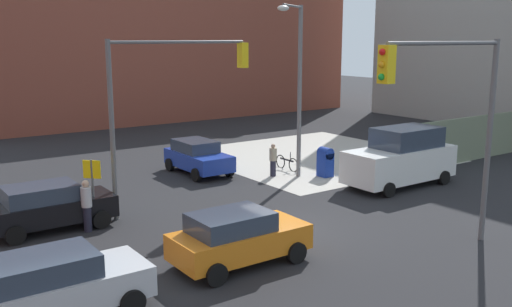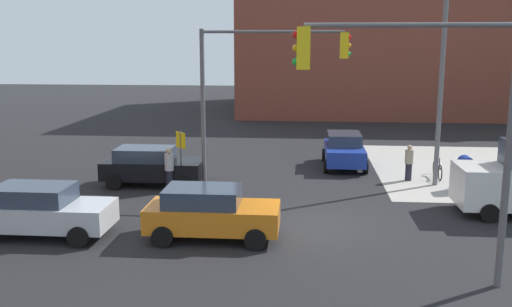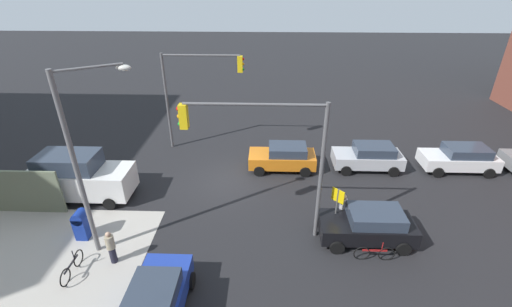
{
  "view_description": "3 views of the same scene",
  "coord_description": "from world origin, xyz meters",
  "px_view_note": "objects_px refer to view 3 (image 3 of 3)",
  "views": [
    {
      "loc": [
        -11.89,
        -14.78,
        6.52
      ],
      "look_at": [
        -0.09,
        1.87,
        2.38
      ],
      "focal_mm": 40.0,
      "sensor_mm": 36.0,
      "label": 1
    },
    {
      "loc": [
        -0.37,
        -18.3,
        6.01
      ],
      "look_at": [
        -2.06,
        1.28,
        2.13
      ],
      "focal_mm": 40.0,
      "sensor_mm": 36.0,
      "label": 2
    },
    {
      "loc": [
        -2.18,
        17.03,
        10.79
      ],
      "look_at": [
        -1.61,
        0.68,
        2.25
      ],
      "focal_mm": 24.0,
      "sensor_mm": 36.0,
      "label": 3
    }
  ],
  "objects_px": {
    "traffic_signal_se_corner": "(195,83)",
    "hatchback_white": "(460,158)",
    "traffic_signal_nw_corner": "(267,145)",
    "bicycle_leaning_on_fence": "(72,267)",
    "coupe_silver": "(369,157)",
    "van_white_delivery": "(78,176)",
    "hatchback_blue": "(155,302)",
    "street_lamp_corner": "(83,153)",
    "hatchback_orange": "(283,157)",
    "bicycle_at_crosswalk": "(374,253)",
    "coupe_black": "(368,225)",
    "pedestrian_waiting": "(111,247)",
    "pedestrian_crossing": "(342,210)",
    "mailbox_blue": "(82,224)"
  },
  "relations": [
    {
      "from": "traffic_signal_se_corner",
      "to": "hatchback_white",
      "type": "bearing_deg",
      "value": 170.92
    },
    {
      "from": "traffic_signal_nw_corner",
      "to": "bicycle_leaning_on_fence",
      "type": "relative_size",
      "value": 3.71
    },
    {
      "from": "coupe_silver",
      "to": "van_white_delivery",
      "type": "relative_size",
      "value": 0.77
    },
    {
      "from": "hatchback_blue",
      "to": "traffic_signal_se_corner",
      "type": "bearing_deg",
      "value": -86.08
    },
    {
      "from": "street_lamp_corner",
      "to": "van_white_delivery",
      "type": "height_order",
      "value": "street_lamp_corner"
    },
    {
      "from": "coupe_silver",
      "to": "hatchback_orange",
      "type": "bearing_deg",
      "value": 2.47
    },
    {
      "from": "coupe_silver",
      "to": "hatchback_blue",
      "type": "bearing_deg",
      "value": 47.49
    },
    {
      "from": "hatchback_blue",
      "to": "van_white_delivery",
      "type": "height_order",
      "value": "van_white_delivery"
    },
    {
      "from": "hatchback_blue",
      "to": "hatchback_white",
      "type": "relative_size",
      "value": 0.9
    },
    {
      "from": "bicycle_at_crosswalk",
      "to": "street_lamp_corner",
      "type": "bearing_deg",
      "value": -1.95
    },
    {
      "from": "hatchback_white",
      "to": "bicycle_leaning_on_fence",
      "type": "distance_m",
      "value": 21.64
    },
    {
      "from": "coupe_black",
      "to": "bicycle_leaning_on_fence",
      "type": "bearing_deg",
      "value": 11.15
    },
    {
      "from": "coupe_silver",
      "to": "bicycle_at_crosswalk",
      "type": "height_order",
      "value": "coupe_silver"
    },
    {
      "from": "traffic_signal_nw_corner",
      "to": "coupe_black",
      "type": "height_order",
      "value": "traffic_signal_nw_corner"
    },
    {
      "from": "pedestrian_waiting",
      "to": "bicycle_at_crosswalk",
      "type": "xyz_separation_m",
      "value": [
        -11.0,
        -0.5,
        -0.47
      ]
    },
    {
      "from": "traffic_signal_se_corner",
      "to": "hatchback_orange",
      "type": "xyz_separation_m",
      "value": [
        -5.7,
        2.88,
        -3.78
      ]
    },
    {
      "from": "traffic_signal_se_corner",
      "to": "bicycle_at_crosswalk",
      "type": "height_order",
      "value": "traffic_signal_se_corner"
    },
    {
      "from": "pedestrian_crossing",
      "to": "bicycle_at_crosswalk",
      "type": "height_order",
      "value": "pedestrian_crossing"
    },
    {
      "from": "hatchback_orange",
      "to": "van_white_delivery",
      "type": "relative_size",
      "value": 0.75
    },
    {
      "from": "mailbox_blue",
      "to": "coupe_black",
      "type": "distance_m",
      "value": 13.01
    },
    {
      "from": "coupe_silver",
      "to": "hatchback_white",
      "type": "relative_size",
      "value": 0.95
    },
    {
      "from": "traffic_signal_se_corner",
      "to": "hatchback_orange",
      "type": "relative_size",
      "value": 1.6
    },
    {
      "from": "street_lamp_corner",
      "to": "coupe_black",
      "type": "relative_size",
      "value": 1.91
    },
    {
      "from": "hatchback_orange",
      "to": "hatchback_blue",
      "type": "bearing_deg",
      "value": 66.05
    },
    {
      "from": "street_lamp_corner",
      "to": "van_white_delivery",
      "type": "bearing_deg",
      "value": -52.21
    },
    {
      "from": "traffic_signal_nw_corner",
      "to": "van_white_delivery",
      "type": "relative_size",
      "value": 1.2
    },
    {
      "from": "hatchback_white",
      "to": "hatchback_orange",
      "type": "xyz_separation_m",
      "value": [
        10.84,
        0.23,
        -0.0
      ]
    },
    {
      "from": "mailbox_blue",
      "to": "hatchback_white",
      "type": "height_order",
      "value": "hatchback_white"
    },
    {
      "from": "traffic_signal_nw_corner",
      "to": "street_lamp_corner",
      "type": "xyz_separation_m",
      "value": [
        7.09,
        1.1,
        0.04
      ]
    },
    {
      "from": "hatchback_blue",
      "to": "coupe_silver",
      "type": "height_order",
      "value": "same"
    },
    {
      "from": "coupe_black",
      "to": "bicycle_at_crosswalk",
      "type": "height_order",
      "value": "coupe_black"
    },
    {
      "from": "traffic_signal_se_corner",
      "to": "coupe_silver",
      "type": "height_order",
      "value": "traffic_signal_se_corner"
    },
    {
      "from": "traffic_signal_nw_corner",
      "to": "pedestrian_waiting",
      "type": "xyz_separation_m",
      "value": [
        6.4,
        2.0,
        -3.84
      ]
    },
    {
      "from": "hatchback_white",
      "to": "pedestrian_waiting",
      "type": "xyz_separation_m",
      "value": [
        18.25,
        8.36,
        -0.02
      ]
    },
    {
      "from": "hatchback_blue",
      "to": "pedestrian_crossing",
      "type": "relative_size",
      "value": 2.18
    },
    {
      "from": "street_lamp_corner",
      "to": "hatchback_white",
      "type": "relative_size",
      "value": 1.82
    },
    {
      "from": "street_lamp_corner",
      "to": "hatchback_white",
      "type": "height_order",
      "value": "street_lamp_corner"
    },
    {
      "from": "hatchback_blue",
      "to": "hatchback_orange",
      "type": "distance_m",
      "value": 11.75
    },
    {
      "from": "hatchback_blue",
      "to": "van_white_delivery",
      "type": "xyz_separation_m",
      "value": [
        6.28,
        -7.32,
        0.44
      ]
    },
    {
      "from": "coupe_silver",
      "to": "pedestrian_waiting",
      "type": "height_order",
      "value": "coupe_silver"
    },
    {
      "from": "traffic_signal_nw_corner",
      "to": "bicycle_at_crosswalk",
      "type": "xyz_separation_m",
      "value": [
        -4.61,
        1.5,
        -4.31
      ]
    },
    {
      "from": "hatchback_blue",
      "to": "hatchback_white",
      "type": "bearing_deg",
      "value": -144.89
    },
    {
      "from": "traffic_signal_nw_corner",
      "to": "pedestrian_waiting",
      "type": "distance_m",
      "value": 7.73
    },
    {
      "from": "traffic_signal_se_corner",
      "to": "pedestrian_waiting",
      "type": "distance_m",
      "value": 11.76
    },
    {
      "from": "traffic_signal_se_corner",
      "to": "coupe_silver",
      "type": "bearing_deg",
      "value": 166.44
    },
    {
      "from": "traffic_signal_se_corner",
      "to": "pedestrian_crossing",
      "type": "bearing_deg",
      "value": 134.98
    },
    {
      "from": "coupe_black",
      "to": "pedestrian_crossing",
      "type": "distance_m",
      "value": 1.39
    },
    {
      "from": "hatchback_white",
      "to": "pedestrian_waiting",
      "type": "distance_m",
      "value": 20.07
    },
    {
      "from": "traffic_signal_nw_corner",
      "to": "traffic_signal_se_corner",
      "type": "distance_m",
      "value": 10.15
    },
    {
      "from": "hatchback_blue",
      "to": "coupe_black",
      "type": "distance_m",
      "value": 9.44
    }
  ]
}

